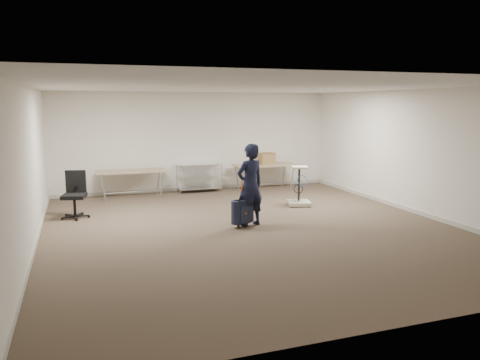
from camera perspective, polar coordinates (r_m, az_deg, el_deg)
name	(u,v)px	position (r m, az deg, el deg)	size (l,w,h in m)	color
ground	(251,228)	(9.46, 1.33, -5.91)	(9.00, 9.00, 0.00)	#493B2C
room_shell	(230,211)	(10.71, -1.26, -3.82)	(8.00, 9.00, 9.00)	white
folding_table_left	(132,172)	(12.69, -13.09, 0.90)	(1.80, 0.75, 0.73)	#8C7855
folding_table_right	(265,166)	(13.62, 3.01, 1.69)	(1.80, 0.75, 0.73)	#8C7855
wire_shelf	(199,176)	(13.30, -5.01, 0.45)	(1.22, 0.47, 0.80)	silver
person	(250,185)	(9.51, 1.24, -0.61)	(0.62, 0.40, 1.69)	black
suitcase	(242,212)	(9.48, 0.31, -3.86)	(0.39, 0.31, 0.94)	black
office_chair	(75,204)	(10.88, -19.47, -2.74)	(0.62, 0.62, 1.03)	black
equipment_cart	(299,195)	(11.58, 7.22, -1.85)	(0.65, 0.65, 0.97)	beige
cardboard_box	(267,158)	(13.72, 3.26, 2.66)	(0.44, 0.33, 0.33)	#9E8449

